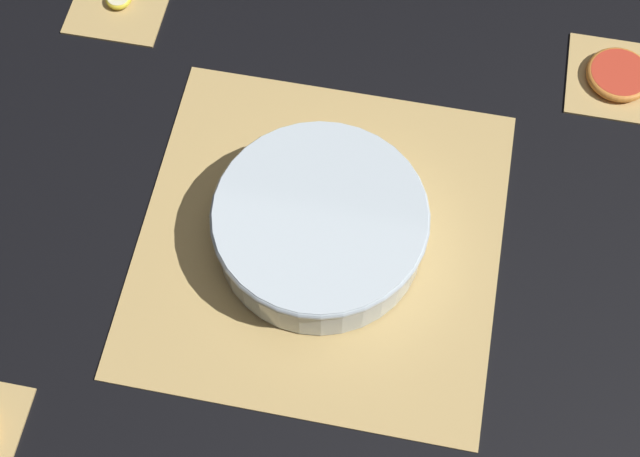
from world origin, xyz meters
TOP-DOWN VIEW (x-y plane):
  - ground_plane at (0.00, 0.00)m, footprint 6.00×6.00m
  - bamboo_mat_center at (-0.00, 0.00)m, footprint 0.43×0.43m
  - coaster_mat_far_left at (-0.34, 0.30)m, footprint 0.13×0.13m
  - coaster_mat_far_right at (0.34, 0.30)m, footprint 0.13×0.13m
  - fruit_salad_bowl at (-0.00, -0.00)m, footprint 0.25×0.25m
  - grapefruit_slice at (0.34, 0.30)m, footprint 0.08×0.08m

SIDE VIEW (x-z plane):
  - ground_plane at x=0.00m, z-range 0.00..0.00m
  - coaster_mat_far_left at x=-0.34m, z-range 0.00..0.01m
  - coaster_mat_far_right at x=0.34m, z-range 0.00..0.01m
  - bamboo_mat_center at x=0.00m, z-range 0.00..0.01m
  - grapefruit_slice at x=0.34m, z-range 0.01..0.02m
  - fruit_salad_bowl at x=0.00m, z-range 0.01..0.08m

